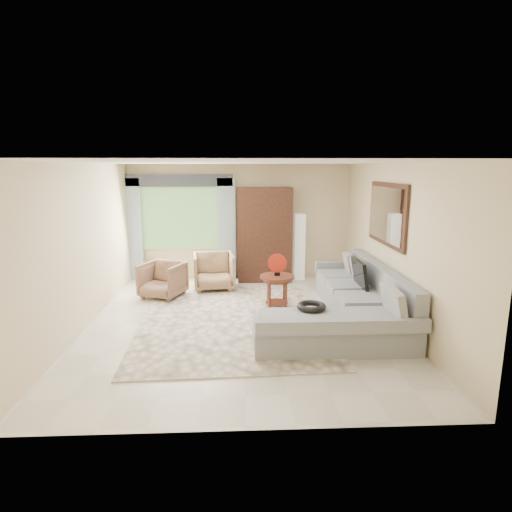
{
  "coord_description": "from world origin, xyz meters",
  "views": [
    {
      "loc": [
        -0.08,
        -6.75,
        2.52
      ],
      "look_at": [
        0.25,
        0.35,
        1.05
      ],
      "focal_mm": 30.0,
      "sensor_mm": 36.0,
      "label": 1
    }
  ],
  "objects_px": {
    "tv_screen": "(360,274)",
    "armchair_left": "(163,280)",
    "coffee_table": "(277,292)",
    "armchair_right": "(214,271)",
    "floor_lamp": "(299,247)",
    "sectional_sofa": "(351,308)",
    "potted_plant": "(151,270)",
    "armoire": "(264,234)"
  },
  "relations": [
    {
      "from": "sectional_sofa",
      "to": "armchair_right",
      "type": "distance_m",
      "value": 3.22
    },
    {
      "from": "tv_screen",
      "to": "floor_lamp",
      "type": "height_order",
      "value": "floor_lamp"
    },
    {
      "from": "armchair_right",
      "to": "floor_lamp",
      "type": "height_order",
      "value": "floor_lamp"
    },
    {
      "from": "coffee_table",
      "to": "floor_lamp",
      "type": "bearing_deg",
      "value": 71.65
    },
    {
      "from": "sectional_sofa",
      "to": "armchair_left",
      "type": "bearing_deg",
      "value": 153.39
    },
    {
      "from": "sectional_sofa",
      "to": "tv_screen",
      "type": "distance_m",
      "value": 0.73
    },
    {
      "from": "tv_screen",
      "to": "armchair_right",
      "type": "height_order",
      "value": "tv_screen"
    },
    {
      "from": "coffee_table",
      "to": "potted_plant",
      "type": "relative_size",
      "value": 1.11
    },
    {
      "from": "sectional_sofa",
      "to": "armchair_right",
      "type": "xyz_separation_m",
      "value": [
        -2.35,
        2.2,
        0.1
      ]
    },
    {
      "from": "armchair_left",
      "to": "floor_lamp",
      "type": "bearing_deg",
      "value": 46.12
    },
    {
      "from": "coffee_table",
      "to": "armchair_right",
      "type": "height_order",
      "value": "armchair_right"
    },
    {
      "from": "armchair_right",
      "to": "tv_screen",
      "type": "bearing_deg",
      "value": -39.22
    },
    {
      "from": "armchair_right",
      "to": "armoire",
      "type": "relative_size",
      "value": 0.4
    },
    {
      "from": "floor_lamp",
      "to": "armchair_left",
      "type": "bearing_deg",
      "value": -155.96
    },
    {
      "from": "floor_lamp",
      "to": "armchair_right",
      "type": "bearing_deg",
      "value": -158.38
    },
    {
      "from": "armchair_left",
      "to": "armchair_right",
      "type": "bearing_deg",
      "value": 50.58
    },
    {
      "from": "armchair_right",
      "to": "potted_plant",
      "type": "relative_size",
      "value": 1.51
    },
    {
      "from": "sectional_sofa",
      "to": "armchair_left",
      "type": "xyz_separation_m",
      "value": [
        -3.33,
        1.67,
        0.07
      ]
    },
    {
      "from": "armchair_left",
      "to": "floor_lamp",
      "type": "relative_size",
      "value": 0.51
    },
    {
      "from": "armchair_right",
      "to": "potted_plant",
      "type": "distance_m",
      "value": 1.56
    },
    {
      "from": "coffee_table",
      "to": "armchair_right",
      "type": "xyz_separation_m",
      "value": [
        -1.21,
        1.37,
        0.06
      ]
    },
    {
      "from": "sectional_sofa",
      "to": "tv_screen",
      "type": "bearing_deg",
      "value": 63.07
    },
    {
      "from": "coffee_table",
      "to": "sectional_sofa",
      "type": "bearing_deg",
      "value": -36.15
    },
    {
      "from": "armoire",
      "to": "floor_lamp",
      "type": "distance_m",
      "value": 0.86
    },
    {
      "from": "coffee_table",
      "to": "armchair_left",
      "type": "xyz_separation_m",
      "value": [
        -2.19,
        0.83,
        0.02
      ]
    },
    {
      "from": "sectional_sofa",
      "to": "coffee_table",
      "type": "relative_size",
      "value": 5.55
    },
    {
      "from": "sectional_sofa",
      "to": "floor_lamp",
      "type": "bearing_deg",
      "value": 98.33
    },
    {
      "from": "armchair_left",
      "to": "potted_plant",
      "type": "bearing_deg",
      "value": 133.82
    },
    {
      "from": "tv_screen",
      "to": "floor_lamp",
      "type": "relative_size",
      "value": 0.49
    },
    {
      "from": "tv_screen",
      "to": "floor_lamp",
      "type": "bearing_deg",
      "value": 106.06
    },
    {
      "from": "armchair_left",
      "to": "potted_plant",
      "type": "distance_m",
      "value": 1.23
    },
    {
      "from": "armchair_right",
      "to": "armoire",
      "type": "xyz_separation_m",
      "value": [
        1.11,
        0.7,
        0.67
      ]
    },
    {
      "from": "sectional_sofa",
      "to": "floor_lamp",
      "type": "distance_m",
      "value": 3.03
    },
    {
      "from": "sectional_sofa",
      "to": "armchair_left",
      "type": "distance_m",
      "value": 3.72
    },
    {
      "from": "armchair_left",
      "to": "tv_screen",
      "type": "bearing_deg",
      "value": 4.46
    },
    {
      "from": "sectional_sofa",
      "to": "armchair_right",
      "type": "relative_size",
      "value": 4.1
    },
    {
      "from": "floor_lamp",
      "to": "tv_screen",
      "type": "bearing_deg",
      "value": -73.94
    },
    {
      "from": "tv_screen",
      "to": "potted_plant",
      "type": "relative_size",
      "value": 1.32
    },
    {
      "from": "coffee_table",
      "to": "tv_screen",
      "type": "bearing_deg",
      "value": -12.3
    },
    {
      "from": "tv_screen",
      "to": "armchair_left",
      "type": "bearing_deg",
      "value": 162.38
    },
    {
      "from": "potted_plant",
      "to": "armchair_left",
      "type": "bearing_deg",
      "value": -68.26
    },
    {
      "from": "coffee_table",
      "to": "potted_plant",
      "type": "height_order",
      "value": "coffee_table"
    }
  ]
}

